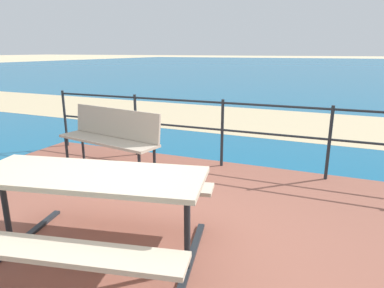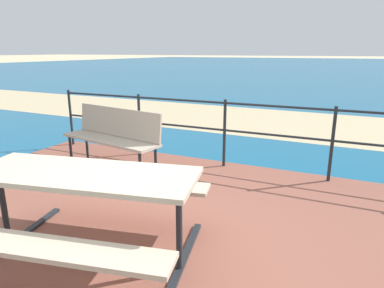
{
  "view_description": "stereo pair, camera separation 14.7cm",
  "coord_description": "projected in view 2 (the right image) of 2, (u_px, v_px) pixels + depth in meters",
  "views": [
    {
      "loc": [
        1.45,
        -2.27,
        1.74
      ],
      "look_at": [
        -0.07,
        1.42,
        0.64
      ],
      "focal_mm": 31.84,
      "sensor_mm": 36.0,
      "label": 1
    },
    {
      "loc": [
        1.58,
        -2.21,
        1.74
      ],
      "look_at": [
        -0.07,
        1.42,
        0.64
      ],
      "focal_mm": 31.84,
      "sensor_mm": 36.0,
      "label": 2
    }
  ],
  "objects": [
    {
      "name": "ground_plane",
      "position": [
        133.0,
        252.0,
        3.03
      ],
      "size": [
        240.0,
        240.0,
        0.0
      ],
      "primitive_type": "plane",
      "color": "beige"
    },
    {
      "name": "patio_paving",
      "position": [
        133.0,
        250.0,
        3.03
      ],
      "size": [
        6.4,
        5.2,
        0.06
      ],
      "primitive_type": "cube",
      "color": "brown",
      "rests_on": "ground"
    },
    {
      "name": "sea_water",
      "position": [
        335.0,
        67.0,
        38.12
      ],
      "size": [
        90.0,
        90.0,
        0.01
      ],
      "primitive_type": "cube",
      "color": "#145B84",
      "rests_on": "ground"
    },
    {
      "name": "beach_strip",
      "position": [
        275.0,
        122.0,
        8.55
      ],
      "size": [
        54.07,
        4.96,
        0.01
      ],
      "primitive_type": "cube",
      "rotation": [
        0.0,
        0.0,
        -0.03
      ],
      "color": "tan",
      "rests_on": "ground"
    },
    {
      "name": "picnic_table",
      "position": [
        84.0,
        194.0,
        2.7
      ],
      "size": [
        2.05,
        1.76,
        0.76
      ],
      "rotation": [
        0.0,
        0.0,
        0.21
      ],
      "color": "#BCAD93",
      "rests_on": "patio_paving"
    },
    {
      "name": "park_bench",
      "position": [
        114.0,
        133.0,
        4.86
      ],
      "size": [
        1.66,
        0.72,
        0.89
      ],
      "rotation": [
        0.0,
        0.0,
        -0.19
      ],
      "color": "tan",
      "rests_on": "patio_paving"
    },
    {
      "name": "railing_fence",
      "position": [
        225.0,
        124.0,
        4.97
      ],
      "size": [
        5.94,
        0.04,
        1.0
      ],
      "color": "#1E2328",
      "rests_on": "patio_paving"
    }
  ]
}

